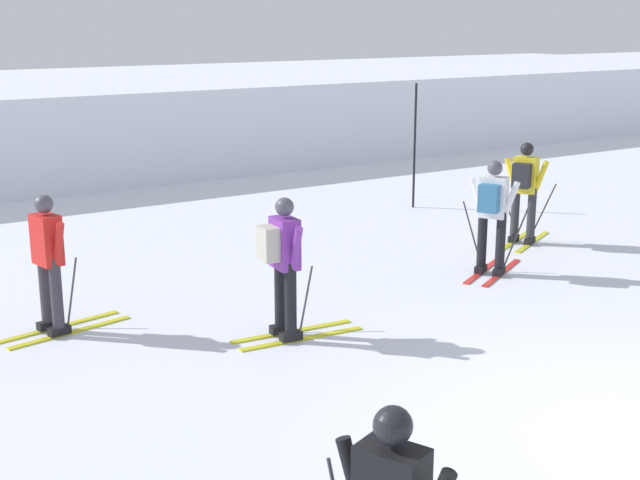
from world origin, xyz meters
TOP-DOWN VIEW (x-y plane):
  - far_snow_ridge at (0.00, 18.18)m, footprint 80.00×8.59m
  - skier_purple at (-1.39, 4.08)m, footprint 1.62×1.00m
  - skier_white at (2.49, 4.71)m, footprint 1.58×1.09m
  - skier_yellow at (4.21, 5.78)m, footprint 1.59×1.05m
  - skier_red at (-3.65, 5.72)m, footprint 1.64×0.99m
  - trail_marker_pole at (4.47, 9.03)m, footprint 0.05×0.05m

SIDE VIEW (x-z plane):
  - skier_red at x=-3.65m, z-range 0.06..1.77m
  - skier_yellow at x=4.21m, z-range 0.10..1.81m
  - skier_purple at x=-1.39m, z-range 0.10..1.81m
  - skier_white at x=2.49m, z-range 0.10..1.81m
  - far_snow_ridge at x=0.00m, z-range 0.00..2.08m
  - trail_marker_pole at x=4.47m, z-range 0.00..2.46m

